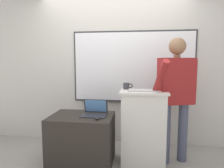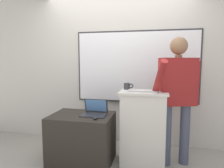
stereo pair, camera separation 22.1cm
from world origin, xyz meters
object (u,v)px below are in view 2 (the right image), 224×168
object	(u,v)px
side_desk	(82,139)
person_presenter	(177,91)
laptop	(95,110)
computer_mouse_by_laptop	(96,118)
wireless_keyboard	(143,91)
coffee_mug	(127,86)
lectern_podium	(143,128)

from	to	relation	value
side_desk	person_presenter	world-z (taller)	person_presenter
laptop	computer_mouse_by_laptop	distance (m)	0.23
wireless_keyboard	computer_mouse_by_laptop	bearing A→B (deg)	-158.94
laptop	coffee_mug	distance (m)	0.57
laptop	coffee_mug	bearing A→B (deg)	24.02
wireless_keyboard	coffee_mug	bearing A→B (deg)	140.94
side_desk	coffee_mug	distance (m)	0.97
side_desk	laptop	distance (m)	0.44
person_presenter	coffee_mug	xyz separation A→B (m)	(-0.68, 0.02, 0.05)
side_desk	computer_mouse_by_laptop	world-z (taller)	computer_mouse_by_laptop
wireless_keyboard	laptop	bearing A→B (deg)	-179.53
person_presenter	wireless_keyboard	size ratio (longest dim) A/B	4.41
lectern_podium	person_presenter	size ratio (longest dim) A/B	0.59
lectern_podium	laptop	xyz separation A→B (m)	(-0.66, -0.06, 0.23)
side_desk	coffee_mug	bearing A→B (deg)	22.41
laptop	computer_mouse_by_laptop	size ratio (longest dim) A/B	3.38
person_presenter	laptop	size ratio (longest dim) A/B	5.14
lectern_podium	wireless_keyboard	distance (m)	0.52
computer_mouse_by_laptop	coffee_mug	xyz separation A→B (m)	(0.34, 0.40, 0.37)
computer_mouse_by_laptop	coffee_mug	world-z (taller)	coffee_mug
person_presenter	wireless_keyboard	xyz separation A→B (m)	(-0.45, -0.16, 0.01)
person_presenter	wireless_keyboard	world-z (taller)	person_presenter
side_desk	person_presenter	bearing A→B (deg)	9.87
lectern_podium	coffee_mug	xyz separation A→B (m)	(-0.24, 0.13, 0.56)
wireless_keyboard	computer_mouse_by_laptop	world-z (taller)	wireless_keyboard
coffee_mug	laptop	bearing A→B (deg)	-155.98
lectern_podium	side_desk	bearing A→B (deg)	-172.30
lectern_podium	person_presenter	bearing A→B (deg)	13.94
lectern_podium	person_presenter	xyz separation A→B (m)	(0.44, 0.11, 0.51)
wireless_keyboard	lectern_podium	bearing A→B (deg)	76.92
side_desk	wireless_keyboard	bearing A→B (deg)	4.31
wireless_keyboard	coffee_mug	size ratio (longest dim) A/B	2.91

